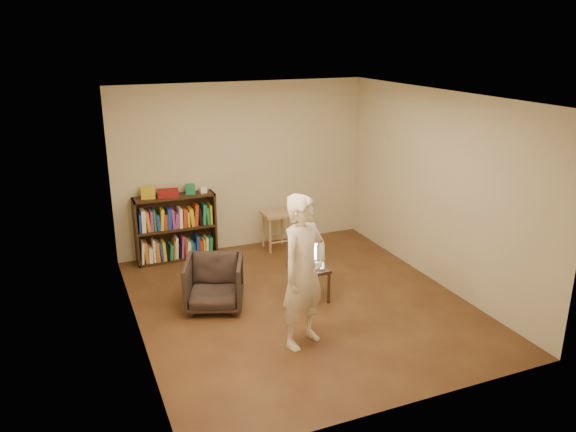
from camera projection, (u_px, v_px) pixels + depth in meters
name	position (u px, v px, depth m)	size (l,w,h in m)	color
floor	(301.00, 303.00, 7.16)	(4.50, 4.50, 0.00)	#442315
ceiling	(302.00, 96.00, 6.35)	(4.50, 4.50, 0.00)	silver
wall_back	(243.00, 167.00, 8.72)	(4.00, 4.00, 0.00)	beige
wall_left	(131.00, 227.00, 6.02)	(4.50, 4.50, 0.00)	beige
wall_right	(438.00, 189.00, 7.48)	(4.50, 4.50, 0.00)	beige
bookshelf	(176.00, 231.00, 8.44)	(1.20, 0.30, 1.00)	black
box_yellow	(148.00, 193.00, 8.11)	(0.20, 0.14, 0.16)	gold
red_cloth	(168.00, 193.00, 8.20)	(0.30, 0.22, 0.10)	maroon
box_green	(190.00, 189.00, 8.34)	(0.14, 0.14, 0.14)	#217D4C
box_white	(203.00, 190.00, 8.41)	(0.10, 0.10, 0.08)	white
stool	(276.00, 220.00, 8.83)	(0.41, 0.41, 0.60)	#A77351
armchair	(214.00, 284.00, 6.96)	(0.69, 0.71, 0.65)	#2E221E
side_table	(309.00, 273.00, 7.15)	(0.44, 0.44, 0.45)	black
laptop	(310.00, 260.00, 7.20)	(0.47, 0.46, 0.25)	silver
person	(304.00, 272.00, 5.99)	(0.62, 0.41, 1.71)	beige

